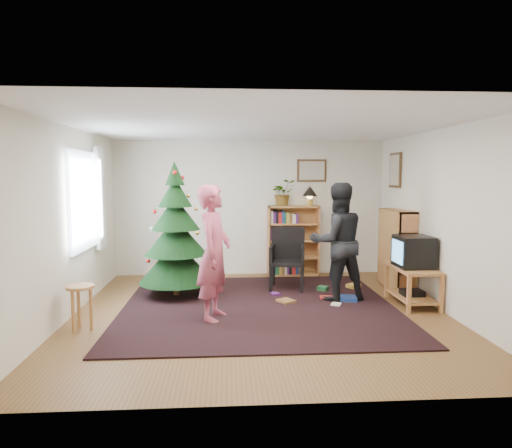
{
  "coord_description": "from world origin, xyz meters",
  "views": [
    {
      "loc": [
        -0.45,
        -6.01,
        1.85
      ],
      "look_at": [
        0.01,
        1.08,
        1.1
      ],
      "focal_mm": 32.0,
      "sensor_mm": 36.0,
      "label": 1
    }
  ],
  "objects": [
    {
      "name": "bookshelf_right",
      "position": [
        2.34,
        1.22,
        0.66
      ],
      "size": [
        0.3,
        0.95,
        1.3
      ],
      "rotation": [
        0.0,
        0.0,
        1.57
      ],
      "color": "#C77747",
      "rests_on": "floor"
    },
    {
      "name": "bookshelf_back",
      "position": [
        0.79,
        2.34,
        0.66
      ],
      "size": [
        0.95,
        0.3,
        1.3
      ],
      "color": "#C77747",
      "rests_on": "floor"
    },
    {
      "name": "stool",
      "position": [
        -2.2,
        -0.55,
        0.43
      ],
      "size": [
        0.33,
        0.33,
        0.55
      ],
      "color": "#C77747",
      "rests_on": "floor"
    },
    {
      "name": "potted_plant",
      "position": [
        0.59,
        2.34,
        1.54
      ],
      "size": [
        0.51,
        0.47,
        0.48
      ],
      "primitive_type": "imported",
      "rotation": [
        0.0,
        0.0,
        0.23
      ],
      "color": "gray",
      "rests_on": "bookshelf_back"
    },
    {
      "name": "window_pane",
      "position": [
        -2.47,
        0.6,
        1.5
      ],
      "size": [
        0.04,
        1.2,
        1.4
      ],
      "primitive_type": "cube",
      "color": "silver",
      "rests_on": "wall_left"
    },
    {
      "name": "rug",
      "position": [
        0.0,
        0.3,
        0.01
      ],
      "size": [
        3.8,
        3.6,
        0.02
      ],
      "primitive_type": "cube",
      "color": "black",
      "rests_on": "floor"
    },
    {
      "name": "curtain",
      "position": [
        -2.43,
        1.3,
        1.5
      ],
      "size": [
        0.06,
        0.35,
        1.6
      ],
      "primitive_type": "cube",
      "color": "white",
      "rests_on": "wall_left"
    },
    {
      "name": "wall_right",
      "position": [
        2.5,
        0.0,
        1.25
      ],
      "size": [
        0.02,
        5.0,
        2.5
      ],
      "primitive_type": "cube",
      "color": "silver",
      "rests_on": "floor"
    },
    {
      "name": "person_standing",
      "position": [
        -0.61,
        -0.23,
        0.87
      ],
      "size": [
        0.57,
        0.72,
        1.74
      ],
      "primitive_type": "imported",
      "rotation": [
        0.0,
        0.0,
        1.3
      ],
      "color": "#AE455B",
      "rests_on": "rug"
    },
    {
      "name": "floor_clutter",
      "position": [
        0.99,
        0.71,
        0.04
      ],
      "size": [
        1.54,
        1.2,
        0.08
      ],
      "color": "#A51E19",
      "rests_on": "rug"
    },
    {
      "name": "table_lamp",
      "position": [
        1.09,
        2.34,
        1.55
      ],
      "size": [
        0.27,
        0.27,
        0.37
      ],
      "color": "#A57F33",
      "rests_on": "bookshelf_back"
    },
    {
      "name": "picture_right",
      "position": [
        2.48,
        1.75,
        1.95
      ],
      "size": [
        0.03,
        0.5,
        0.6
      ],
      "color": "#4C3319",
      "rests_on": "wall_right"
    },
    {
      "name": "wall_back",
      "position": [
        0.0,
        2.5,
        1.25
      ],
      "size": [
        5.0,
        0.02,
        2.5
      ],
      "primitive_type": "cube",
      "color": "silver",
      "rests_on": "floor"
    },
    {
      "name": "tv_stand",
      "position": [
        2.22,
        0.26,
        0.33
      ],
      "size": [
        0.51,
        0.92,
        0.55
      ],
      "color": "#C77747",
      "rests_on": "floor"
    },
    {
      "name": "armchair",
      "position": [
        0.53,
        1.36,
        0.54
      ],
      "size": [
        0.64,
        0.65,
        1.0
      ],
      "rotation": [
        0.0,
        0.0,
        -0.19
      ],
      "color": "black",
      "rests_on": "rug"
    },
    {
      "name": "ceiling",
      "position": [
        0.0,
        0.0,
        2.5
      ],
      "size": [
        5.0,
        5.0,
        0.0
      ],
      "primitive_type": "plane",
      "rotation": [
        3.14,
        0.0,
        0.0
      ],
      "color": "white",
      "rests_on": "wall_back"
    },
    {
      "name": "floor",
      "position": [
        0.0,
        0.0,
        0.0
      ],
      "size": [
        5.0,
        5.0,
        0.0
      ],
      "primitive_type": "plane",
      "color": "brown",
      "rests_on": "ground"
    },
    {
      "name": "person_by_chair",
      "position": [
        1.19,
        0.58,
        0.88
      ],
      "size": [
        0.95,
        0.79,
        1.75
      ],
      "primitive_type": "imported",
      "rotation": [
        0.0,
        0.0,
        3.3
      ],
      "color": "black",
      "rests_on": "rug"
    },
    {
      "name": "crt_tv",
      "position": [
        2.22,
        0.26,
        0.77
      ],
      "size": [
        0.48,
        0.51,
        0.45
      ],
      "color": "black",
      "rests_on": "tv_stand"
    },
    {
      "name": "picture_back",
      "position": [
        1.15,
        2.48,
        1.95
      ],
      "size": [
        0.55,
        0.03,
        0.42
      ],
      "color": "#4C3319",
      "rests_on": "wall_back"
    },
    {
      "name": "christmas_tree",
      "position": [
        -1.22,
        0.98,
        0.87
      ],
      "size": [
        1.15,
        1.15,
        2.08
      ],
      "rotation": [
        0.0,
        0.0,
        0.17
      ],
      "color": "#3F2816",
      "rests_on": "rug"
    },
    {
      "name": "wall_front",
      "position": [
        0.0,
        -2.5,
        1.25
      ],
      "size": [
        5.0,
        0.02,
        2.5
      ],
      "primitive_type": "cube",
      "color": "silver",
      "rests_on": "floor"
    },
    {
      "name": "wall_left",
      "position": [
        -2.5,
        0.0,
        1.25
      ],
      "size": [
        0.02,
        5.0,
        2.5
      ],
      "primitive_type": "cube",
      "color": "silver",
      "rests_on": "floor"
    }
  ]
}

